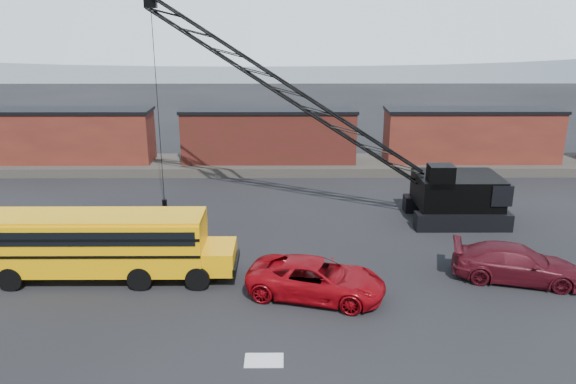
# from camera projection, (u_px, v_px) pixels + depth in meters

# --- Properties ---
(ground) EXTENTS (160.00, 160.00, 0.00)m
(ground) POSITION_uv_depth(u_px,v_px,m) (256.00, 305.00, 23.98)
(ground) COLOR black
(ground) RESTS_ON ground
(gravel_berm) EXTENTS (120.00, 5.00, 0.70)m
(gravel_berm) POSITION_uv_depth(u_px,v_px,m) (269.00, 165.00, 44.84)
(gravel_berm) COLOR #47413B
(gravel_berm) RESTS_ON ground
(boxcar_west_near) EXTENTS (13.70, 3.10, 4.17)m
(boxcar_west_near) POSITION_uv_depth(u_px,v_px,m) (65.00, 136.00, 44.02)
(boxcar_west_near) COLOR #4B1C15
(boxcar_west_near) RESTS_ON gravel_berm
(boxcar_mid) EXTENTS (13.70, 3.10, 4.17)m
(boxcar_mid) POSITION_uv_depth(u_px,v_px,m) (269.00, 135.00, 44.10)
(boxcar_mid) COLOR #4B1615
(boxcar_mid) RESTS_ON gravel_berm
(boxcar_east_near) EXTENTS (13.70, 3.10, 4.17)m
(boxcar_east_near) POSITION_uv_depth(u_px,v_px,m) (472.00, 135.00, 44.19)
(boxcar_east_near) COLOR #4B1C15
(boxcar_east_near) RESTS_ON gravel_berm
(snow_patch) EXTENTS (1.40, 0.90, 0.02)m
(snow_patch) POSITION_uv_depth(u_px,v_px,m) (264.00, 360.00, 20.17)
(snow_patch) COLOR silver
(snow_patch) RESTS_ON ground
(school_bus) EXTENTS (11.65, 2.65, 3.19)m
(school_bus) POSITION_uv_depth(u_px,v_px,m) (104.00, 243.00, 25.90)
(school_bus) COLOR #F0A105
(school_bus) RESTS_ON ground
(red_pickup) EXTENTS (6.55, 4.28, 1.68)m
(red_pickup) POSITION_uv_depth(u_px,v_px,m) (317.00, 279.00, 24.53)
(red_pickup) COLOR #95070F
(red_pickup) RESTS_ON ground
(maroon_suv) EXTENTS (6.17, 3.70, 1.67)m
(maroon_suv) POSITION_uv_depth(u_px,v_px,m) (516.00, 263.00, 26.05)
(maroon_suv) COLOR #4A0D16
(maroon_suv) RESTS_ON ground
(crawler_crane) EXTENTS (21.21, 4.81, 13.00)m
(crawler_crane) POSITION_uv_depth(u_px,v_px,m) (303.00, 101.00, 32.85)
(crawler_crane) COLOR black
(crawler_crane) RESTS_ON ground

